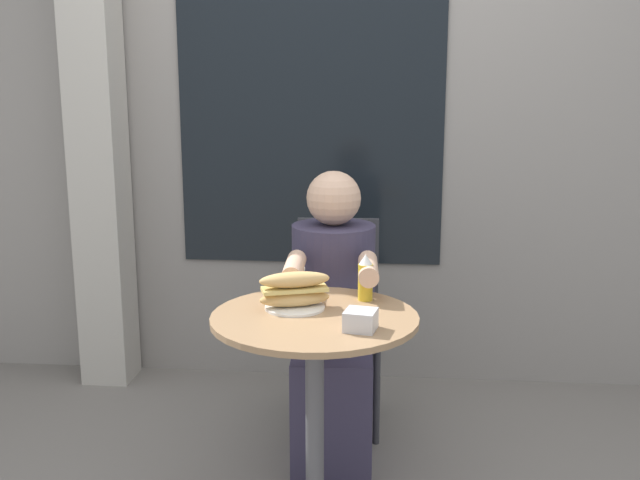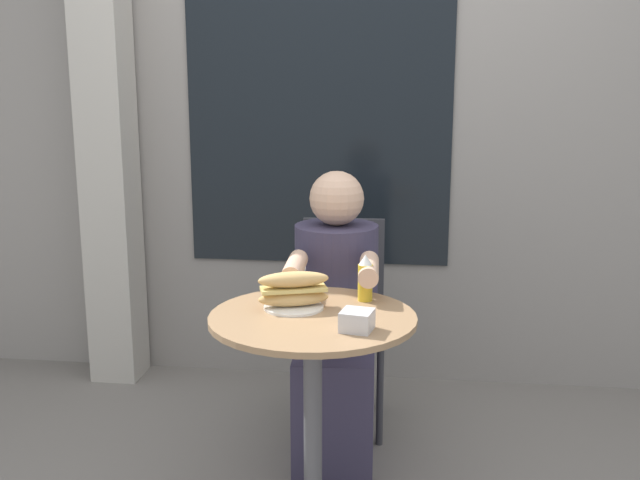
{
  "view_description": "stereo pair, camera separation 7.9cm",
  "coord_description": "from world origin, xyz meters",
  "px_view_note": "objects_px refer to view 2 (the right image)",
  "views": [
    {
      "loc": [
        0.22,
        -2.22,
        1.46
      ],
      "look_at": [
        0.0,
        0.19,
        0.94
      ],
      "focal_mm": 42.0,
      "sensor_mm": 36.0,
      "label": 1
    },
    {
      "loc": [
        0.3,
        -2.21,
        1.46
      ],
      "look_at": [
        0.0,
        0.19,
        0.94
      ],
      "focal_mm": 42.0,
      "sensor_mm": 36.0,
      "label": 2
    }
  ],
  "objects_px": {
    "sandwich_on_plate": "(294,291)",
    "seated_diner": "(336,336)",
    "condiment_bottle": "(365,278)",
    "diner_chair": "(343,302)",
    "cafe_table": "(313,376)",
    "drink_cup": "(296,279)"
  },
  "relations": [
    {
      "from": "sandwich_on_plate",
      "to": "seated_diner",
      "type": "bearing_deg",
      "value": 78.18
    },
    {
      "from": "seated_diner",
      "to": "condiment_bottle",
      "type": "distance_m",
      "value": 0.47
    },
    {
      "from": "diner_chair",
      "to": "condiment_bottle",
      "type": "bearing_deg",
      "value": 98.98
    },
    {
      "from": "cafe_table",
      "to": "drink_cup",
      "type": "xyz_separation_m",
      "value": [
        -0.09,
        0.25,
        0.25
      ]
    },
    {
      "from": "diner_chair",
      "to": "sandwich_on_plate",
      "type": "relative_size",
      "value": 3.64
    },
    {
      "from": "drink_cup",
      "to": "sandwich_on_plate",
      "type": "bearing_deg",
      "value": -83.49
    },
    {
      "from": "sandwich_on_plate",
      "to": "drink_cup",
      "type": "distance_m",
      "value": 0.19
    },
    {
      "from": "seated_diner",
      "to": "condiment_bottle",
      "type": "relative_size",
      "value": 7.15
    },
    {
      "from": "cafe_table",
      "to": "seated_diner",
      "type": "relative_size",
      "value": 0.66
    },
    {
      "from": "cafe_table",
      "to": "seated_diner",
      "type": "height_order",
      "value": "seated_diner"
    },
    {
      "from": "cafe_table",
      "to": "drink_cup",
      "type": "distance_m",
      "value": 0.36
    },
    {
      "from": "cafe_table",
      "to": "diner_chair",
      "type": "xyz_separation_m",
      "value": [
        0.02,
        0.85,
        -0.01
      ]
    },
    {
      "from": "diner_chair",
      "to": "seated_diner",
      "type": "height_order",
      "value": "seated_diner"
    },
    {
      "from": "cafe_table",
      "to": "seated_diner",
      "type": "xyz_separation_m",
      "value": [
        0.02,
        0.5,
        -0.04
      ]
    },
    {
      "from": "diner_chair",
      "to": "drink_cup",
      "type": "height_order",
      "value": "diner_chair"
    },
    {
      "from": "seated_diner",
      "to": "condiment_bottle",
      "type": "height_order",
      "value": "seated_diner"
    },
    {
      "from": "seated_diner",
      "to": "drink_cup",
      "type": "bearing_deg",
      "value": 62.95
    },
    {
      "from": "diner_chair",
      "to": "seated_diner",
      "type": "bearing_deg",
      "value": 88.36
    },
    {
      "from": "cafe_table",
      "to": "sandwich_on_plate",
      "type": "relative_size",
      "value": 3.08
    },
    {
      "from": "sandwich_on_plate",
      "to": "condiment_bottle",
      "type": "height_order",
      "value": "condiment_bottle"
    },
    {
      "from": "diner_chair",
      "to": "seated_diner",
      "type": "xyz_separation_m",
      "value": [
        0.01,
        -0.35,
        -0.03
      ]
    },
    {
      "from": "diner_chair",
      "to": "seated_diner",
      "type": "relative_size",
      "value": 0.77
    }
  ]
}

